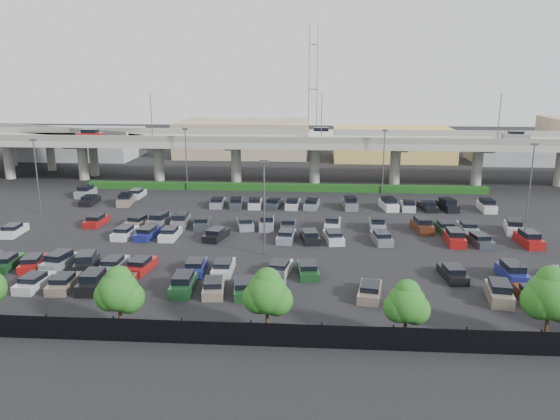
{
  "coord_description": "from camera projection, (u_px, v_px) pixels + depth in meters",
  "views": [
    {
      "loc": [
        5.55,
        -63.26,
        19.03
      ],
      "look_at": [
        0.82,
        3.88,
        2.0
      ],
      "focal_mm": 35.0,
      "sensor_mm": 36.0,
      "label": 1
    }
  ],
  "objects": [
    {
      "name": "overpass",
      "position": [
        285.0,
        143.0,
        95.48
      ],
      "size": [
        150.0,
        13.0,
        15.8
      ],
      "color": "gray",
      "rests_on": "ground"
    },
    {
      "name": "light_poles",
      "position": [
        239.0,
        180.0,
        66.91
      ],
      "size": [
        66.9,
        48.38,
        10.3
      ],
      "color": "#4B4B50",
      "rests_on": "ground"
    },
    {
      "name": "tree_row",
      "position": [
        249.0,
        292.0,
        39.66
      ],
      "size": [
        65.07,
        3.66,
        5.94
      ],
      "color": "#332316",
      "rests_on": "ground"
    },
    {
      "name": "distant_buildings",
      "position": [
        348.0,
        141.0,
        124.24
      ],
      "size": [
        138.0,
        24.0,
        9.0
      ],
      "color": "gray",
      "rests_on": "ground"
    },
    {
      "name": "comm_tower",
      "position": [
        313.0,
        87.0,
        133.69
      ],
      "size": [
        2.4,
        2.4,
        30.0
      ],
      "color": "#4B4B50",
      "rests_on": "ground"
    },
    {
      "name": "hedge",
      "position": [
        284.0,
        187.0,
        90.27
      ],
      "size": [
        66.0,
        1.6,
        1.1
      ],
      "primitive_type": "cube",
      "color": "#163B11",
      "rests_on": "ground"
    },
    {
      "name": "on_ramp",
      "position": [
        32.0,
        135.0,
        109.72
      ],
      "size": [
        50.93,
        30.13,
        8.8
      ],
      "color": "gray",
      "rests_on": "ground"
    },
    {
      "name": "ground",
      "position": [
        271.0,
        234.0,
        66.22
      ],
      "size": [
        280.0,
        280.0,
        0.0
      ],
      "primitive_type": "plane",
      "color": "black"
    },
    {
      "name": "parked_cars",
      "position": [
        257.0,
        237.0,
        62.89
      ],
      "size": [
        63.01,
        41.57,
        1.67
      ],
      "color": "#2F353D",
      "rests_on": "ground"
    },
    {
      "name": "fence",
      "position": [
        236.0,
        334.0,
        38.93
      ],
      "size": [
        70.0,
        0.1,
        2.0
      ],
      "color": "black",
      "rests_on": "ground"
    }
  ]
}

